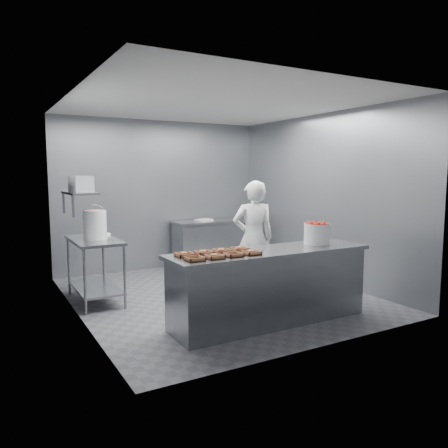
{
  "coord_description": "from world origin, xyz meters",
  "views": [
    {
      "loc": [
        -3.05,
        -5.59,
        1.83
      ],
      "look_at": [
        0.0,
        -0.2,
        1.1
      ],
      "focal_mm": 35.0,
      "sensor_mm": 36.0,
      "label": 1
    }
  ],
  "objects_px": {
    "back_counter": "(211,243)",
    "strawberry_tub": "(317,233)",
    "tray_0": "(195,259)",
    "tray_6": "(222,251)",
    "service_counter": "(270,286)",
    "worker": "(253,238)",
    "tray_7": "(239,249)",
    "appliance": "(81,184)",
    "tray_4": "(184,254)",
    "glaze_bucket": "(95,224)",
    "tray_1": "(214,256)",
    "tray_2": "(233,255)",
    "tray_3": "(251,252)",
    "tray_5": "(203,252)",
    "prep_table": "(95,260)"
  },
  "relations": [
    {
      "from": "worker",
      "to": "glaze_bucket",
      "type": "distance_m",
      "value": 2.3
    },
    {
      "from": "tray_3",
      "to": "tray_2",
      "type": "bearing_deg",
      "value": 180.0
    },
    {
      "from": "prep_table",
      "to": "tray_4",
      "type": "distance_m",
      "value": 1.93
    },
    {
      "from": "worker",
      "to": "service_counter",
      "type": "bearing_deg",
      "value": 84.46
    },
    {
      "from": "tray_5",
      "to": "appliance",
      "type": "relative_size",
      "value": 0.65
    },
    {
      "from": "prep_table",
      "to": "tray_6",
      "type": "bearing_deg",
      "value": -60.07
    },
    {
      "from": "prep_table",
      "to": "worker",
      "type": "relative_size",
      "value": 0.7
    },
    {
      "from": "tray_5",
      "to": "tray_6",
      "type": "relative_size",
      "value": 1.0
    },
    {
      "from": "tray_2",
      "to": "tray_7",
      "type": "relative_size",
      "value": 1.0
    },
    {
      "from": "tray_0",
      "to": "tray_4",
      "type": "xyz_separation_m",
      "value": [
        -0.0,
        0.26,
        0.0
      ]
    },
    {
      "from": "strawberry_tub",
      "to": "appliance",
      "type": "distance_m",
      "value": 3.22
    },
    {
      "from": "tray_6",
      "to": "tray_7",
      "type": "relative_size",
      "value": 1.0
    },
    {
      "from": "tray_7",
      "to": "glaze_bucket",
      "type": "bearing_deg",
      "value": 125.45
    },
    {
      "from": "back_counter",
      "to": "tray_0",
      "type": "height_order",
      "value": "tray_0"
    },
    {
      "from": "tray_2",
      "to": "glaze_bucket",
      "type": "relative_size",
      "value": 0.39
    },
    {
      "from": "tray_3",
      "to": "tray_4",
      "type": "bearing_deg",
      "value": 159.96
    },
    {
      "from": "tray_1",
      "to": "tray_6",
      "type": "bearing_deg",
      "value": 47.57
    },
    {
      "from": "appliance",
      "to": "tray_2",
      "type": "bearing_deg",
      "value": -67.7
    },
    {
      "from": "tray_5",
      "to": "tray_7",
      "type": "distance_m",
      "value": 0.48
    },
    {
      "from": "back_counter",
      "to": "strawberry_tub",
      "type": "xyz_separation_m",
      "value": [
        -0.12,
        -3.19,
        0.6
      ]
    },
    {
      "from": "tray_0",
      "to": "tray_5",
      "type": "relative_size",
      "value": 1.0
    },
    {
      "from": "tray_5",
      "to": "worker",
      "type": "relative_size",
      "value": 0.11
    },
    {
      "from": "strawberry_tub",
      "to": "appliance",
      "type": "relative_size",
      "value": 1.16
    },
    {
      "from": "service_counter",
      "to": "tray_6",
      "type": "height_order",
      "value": "tray_6"
    },
    {
      "from": "tray_0",
      "to": "tray_6",
      "type": "xyz_separation_m",
      "value": [
        0.48,
        0.26,
        0.0
      ]
    },
    {
      "from": "tray_1",
      "to": "tray_2",
      "type": "distance_m",
      "value": 0.24
    },
    {
      "from": "service_counter",
      "to": "worker",
      "type": "xyz_separation_m",
      "value": [
        0.51,
        1.16,
        0.4
      ]
    },
    {
      "from": "back_counter",
      "to": "tray_5",
      "type": "bearing_deg",
      "value": -119.2
    },
    {
      "from": "tray_7",
      "to": "appliance",
      "type": "xyz_separation_m",
      "value": [
        -1.46,
        1.71,
        0.75
      ]
    },
    {
      "from": "tray_6",
      "to": "glaze_bucket",
      "type": "xyz_separation_m",
      "value": [
        -1.03,
        1.79,
        0.19
      ]
    },
    {
      "from": "tray_1",
      "to": "tray_4",
      "type": "height_order",
      "value": "same"
    },
    {
      "from": "tray_1",
      "to": "glaze_bucket",
      "type": "distance_m",
      "value": 2.21
    },
    {
      "from": "tray_0",
      "to": "worker",
      "type": "bearing_deg",
      "value": 38.95
    },
    {
      "from": "glaze_bucket",
      "to": "back_counter",
      "type": "bearing_deg",
      "value": 27.66
    },
    {
      "from": "back_counter",
      "to": "worker",
      "type": "relative_size",
      "value": 0.88
    },
    {
      "from": "tray_4",
      "to": "tray_5",
      "type": "distance_m",
      "value": 0.24
    },
    {
      "from": "tray_1",
      "to": "tray_2",
      "type": "bearing_deg",
      "value": 0.0
    },
    {
      "from": "tray_7",
      "to": "tray_4",
      "type": "bearing_deg",
      "value": 180.0
    },
    {
      "from": "tray_4",
      "to": "tray_6",
      "type": "height_order",
      "value": "same"
    },
    {
      "from": "tray_1",
      "to": "tray_5",
      "type": "height_order",
      "value": "same"
    },
    {
      "from": "tray_6",
      "to": "strawberry_tub",
      "type": "xyz_separation_m",
      "value": [
        1.38,
        -0.07,
        0.13
      ]
    },
    {
      "from": "prep_table",
      "to": "tray_4",
      "type": "relative_size",
      "value": 6.4
    },
    {
      "from": "tray_4",
      "to": "tray_3",
      "type": "bearing_deg",
      "value": -20.04
    },
    {
      "from": "tray_1",
      "to": "worker",
      "type": "height_order",
      "value": "worker"
    },
    {
      "from": "tray_4",
      "to": "appliance",
      "type": "distance_m",
      "value": 2.01
    },
    {
      "from": "service_counter",
      "to": "worker",
      "type": "distance_m",
      "value": 1.33
    },
    {
      "from": "worker",
      "to": "glaze_bucket",
      "type": "height_order",
      "value": "worker"
    },
    {
      "from": "worker",
      "to": "strawberry_tub",
      "type": "xyz_separation_m",
      "value": [
        0.27,
        -1.1,
        0.19
      ]
    },
    {
      "from": "prep_table",
      "to": "glaze_bucket",
      "type": "xyz_separation_m",
      "value": [
        0.01,
        -0.03,
        0.52
      ]
    },
    {
      "from": "service_counter",
      "to": "tray_3",
      "type": "height_order",
      "value": "tray_3"
    }
  ]
}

